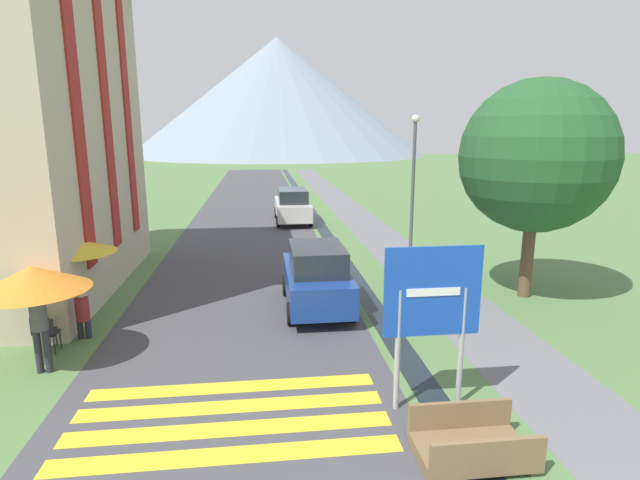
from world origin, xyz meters
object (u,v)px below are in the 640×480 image
object	(u,v)px
cafe_umbrella_middle_yellow	(75,246)
person_standing_terrace	(40,324)
cafe_chair_far_left	(83,290)
streetlamp	(413,179)
person_seated_near	(79,287)
person_seated_far	(82,311)
tree_by_path	(537,157)
footbridge	(472,445)
cafe_chair_far_right	(87,291)
cafe_umbrella_front_orange	(33,278)
cafe_chair_near_left	(47,332)
cafe_chair_near_right	(42,330)
parked_car_far	(293,206)
parked_car_near	(317,277)
road_sign	(432,306)

from	to	relation	value
cafe_umbrella_middle_yellow	person_standing_terrace	bearing A→B (deg)	-84.80
cafe_chair_far_left	streetlamp	world-z (taller)	streetlamp
cafe_umbrella_middle_yellow	person_seated_near	distance (m)	1.44
cafe_chair_far_left	person_seated_far	distance (m)	2.38
tree_by_path	footbridge	bearing A→B (deg)	-123.61
footbridge	person_seated_far	bearing A→B (deg)	143.67
footbridge	person_seated_near	xyz separation A→B (m)	(-8.09, 7.39, 0.46)
cafe_chair_far_right	cafe_umbrella_front_orange	xyz separation A→B (m)	(0.16, -3.45, 1.41)
cafe_chair_near_left	tree_by_path	distance (m)	13.34
person_standing_terrace	cafe_chair_near_left	bearing A→B (deg)	107.23
cafe_chair_near_left	cafe_chair_far_right	distance (m)	2.88
cafe_chair_near_left	cafe_chair_near_right	world-z (taller)	same
parked_car_far	person_standing_terrace	size ratio (longest dim) A/B	2.53
person_seated_far	tree_by_path	world-z (taller)	tree_by_path
cafe_chair_far_right	person_standing_terrace	distance (m)	3.84
parked_car_near	cafe_chair_far_right	bearing A→B (deg)	173.82
footbridge	tree_by_path	distance (m)	9.38
road_sign	cafe_umbrella_middle_yellow	distance (m)	9.32
road_sign	cafe_umbrella_front_orange	xyz separation A→B (m)	(-7.57, 2.56, -0.00)
cafe_chair_far_right	person_seated_near	world-z (taller)	person_seated_near
parked_car_far	person_seated_near	bearing A→B (deg)	-117.52
streetlamp	tree_by_path	size ratio (longest dim) A/B	0.85
cafe_umbrella_front_orange	cafe_chair_near_right	bearing A→B (deg)	109.66
parked_car_near	cafe_chair_near_left	bearing A→B (deg)	-160.78
cafe_chair_near_right	road_sign	bearing A→B (deg)	-47.22
road_sign	parked_car_far	distance (m)	18.85
person_seated_far	streetlamp	bearing A→B (deg)	29.39
cafe_chair_near_right	person_seated_far	bearing A→B (deg)	20.49
cafe_chair_near_left	person_seated_near	bearing A→B (deg)	80.90
road_sign	cafe_chair_near_right	distance (m)	8.60
parked_car_far	cafe_chair_far_left	size ratio (longest dim) A/B	5.37
person_seated_near	tree_by_path	bearing A→B (deg)	-1.32
cafe_chair_far_left	streetlamp	size ratio (longest dim) A/B	0.16
cafe_chair_near_right	cafe_umbrella_front_orange	xyz separation A→B (m)	(0.25, -0.71, 1.41)
person_seated_near	cafe_chair_near_right	bearing A→B (deg)	-88.48
cafe_chair_near_right	person_seated_far	world-z (taller)	person_seated_far
footbridge	cafe_umbrella_middle_yellow	distance (m)	10.53
road_sign	tree_by_path	xyz separation A→B (m)	(4.91, 5.61, 2.23)
cafe_chair_near_right	tree_by_path	bearing A→B (deg)	-14.13
cafe_umbrella_front_orange	cafe_umbrella_middle_yellow	distance (m)	2.73
streetlamp	cafe_chair_near_right	bearing A→B (deg)	-149.42
person_seated_near	road_sign	bearing A→B (deg)	-36.78
person_seated_far	person_seated_near	size ratio (longest dim) A/B	0.98
cafe_chair_far_left	cafe_umbrella_front_orange	bearing A→B (deg)	-94.37
footbridge	cafe_umbrella_middle_yellow	xyz separation A→B (m)	(-7.88, 6.77, 1.74)
cafe_chair_far_right	person_seated_near	xyz separation A→B (m)	(-0.16, -0.10, 0.18)
person_seated_far	footbridge	bearing A→B (deg)	-36.33
road_sign	cafe_chair_far_left	xyz separation A→B (m)	(-7.92, 6.19, -1.41)
road_sign	cafe_chair_far_left	world-z (taller)	road_sign
cafe_umbrella_middle_yellow	streetlamp	distance (m)	11.06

